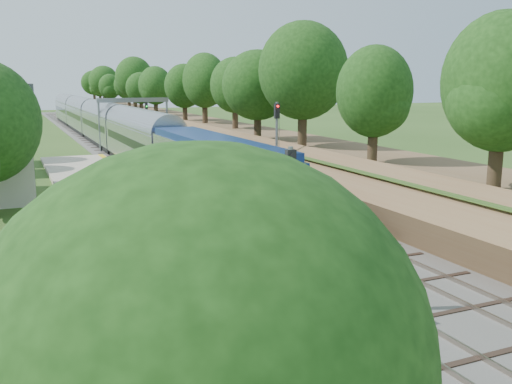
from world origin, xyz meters
name	(u,v)px	position (x,y,z in m)	size (l,w,h in m)	color
ground	(436,352)	(0.00, 0.00, 0.00)	(320.00, 320.00, 0.00)	#2D4C19
trackbed	(123,146)	(2.00, 60.00, 0.07)	(9.50, 170.00, 0.28)	#4C4944
platform	(147,236)	(-5.20, 16.00, 0.19)	(6.40, 68.00, 0.38)	#A99F88
yellow_stripe	(199,227)	(-2.35, 16.00, 0.39)	(0.55, 68.00, 0.01)	gold
embankment	(186,129)	(10.35, 60.00, 1.95)	(10.64, 170.00, 11.70)	brown
signal_gantry	(133,110)	(2.47, 54.99, 4.82)	(8.40, 0.38, 6.20)	slate
trees_behind_platform	(15,150)	(-11.17, 20.67, 4.53)	(7.82, 53.32, 7.21)	#332316
train	(105,128)	(0.00, 60.82, 2.31)	(3.07, 102.00, 4.51)	black
lamppost_mid	(297,267)	(-3.25, 3.07, 2.23)	(0.41, 0.41, 4.14)	black
lamppost_far	(228,218)	(-3.31, 9.19, 2.52)	(0.47, 0.47, 4.79)	black
signal_platform	(290,210)	(-2.90, 4.28, 3.85)	(0.33, 0.26, 5.64)	slate
signal_farside	(277,138)	(6.20, 24.07, 4.15)	(0.36, 0.29, 6.59)	slate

